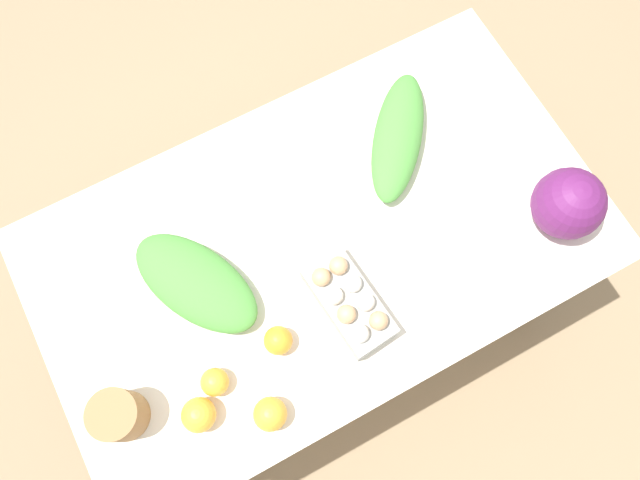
% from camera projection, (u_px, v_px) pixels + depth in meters
% --- Properties ---
extents(ground_plane, '(8.00, 8.00, 0.00)m').
position_uv_depth(ground_plane, '(320.00, 306.00, 2.25)').
color(ground_plane, '#937A5B').
extents(dining_table, '(1.39, 0.81, 0.76)m').
position_uv_depth(dining_table, '(320.00, 255.00, 1.63)').
color(dining_table, silver).
rests_on(dining_table, ground_plane).
extents(cabbage_purple, '(0.17, 0.17, 0.17)m').
position_uv_depth(cabbage_purple, '(568.00, 204.00, 1.46)').
color(cabbage_purple, '#601E5B').
rests_on(cabbage_purple, dining_table).
extents(egg_carton, '(0.14, 0.25, 0.09)m').
position_uv_depth(egg_carton, '(349.00, 301.00, 1.44)').
color(egg_carton, '#A8A8A3').
rests_on(egg_carton, dining_table).
extents(paper_bag, '(0.11, 0.11, 0.11)m').
position_uv_depth(paper_bag, '(118.00, 415.00, 1.35)').
color(paper_bag, '#997047').
rests_on(paper_bag, dining_table).
extents(greens_bunch_dandelion, '(0.30, 0.38, 0.08)m').
position_uv_depth(greens_bunch_dandelion, '(196.00, 283.00, 1.46)').
color(greens_bunch_dandelion, '#4C933D').
rests_on(greens_bunch_dandelion, dining_table).
extents(greens_bunch_beet_tops, '(0.33, 0.36, 0.07)m').
position_uv_depth(greens_bunch_beet_tops, '(398.00, 137.00, 1.57)').
color(greens_bunch_beet_tops, '#4C933D').
rests_on(greens_bunch_beet_tops, dining_table).
extents(orange_0, '(0.06, 0.06, 0.06)m').
position_uv_depth(orange_0, '(215.00, 382.00, 1.39)').
color(orange_0, '#F9A833').
rests_on(orange_0, dining_table).
extents(orange_1, '(0.07, 0.07, 0.07)m').
position_uv_depth(orange_1, '(278.00, 340.00, 1.42)').
color(orange_1, orange).
rests_on(orange_1, dining_table).
extents(orange_2, '(0.08, 0.08, 0.08)m').
position_uv_depth(orange_2, '(199.00, 415.00, 1.36)').
color(orange_2, '#F9A833').
rests_on(orange_2, dining_table).
extents(orange_3, '(0.08, 0.08, 0.08)m').
position_uv_depth(orange_3, '(270.00, 414.00, 1.37)').
color(orange_3, '#F9A833').
rests_on(orange_3, dining_table).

